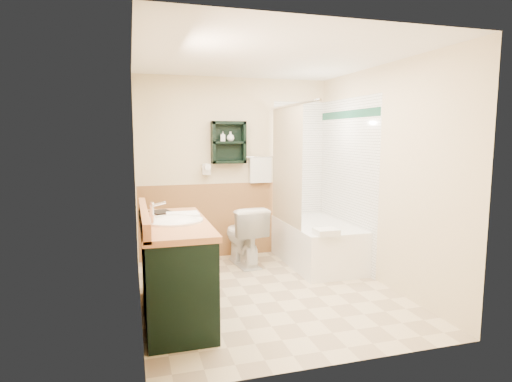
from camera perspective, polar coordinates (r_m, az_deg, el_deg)
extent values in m
plane|color=beige|center=(4.63, 1.68, -13.35)|extent=(3.00, 3.00, 0.00)
cube|color=#FFF1C7|center=(5.81, -2.93, 3.06)|extent=(2.60, 0.04, 2.40)
cube|color=#FFF1C7|center=(4.14, -15.93, 1.01)|extent=(0.04, 3.00, 2.40)
cube|color=#FFF1C7|center=(4.92, 16.53, 1.97)|extent=(0.04, 3.00, 2.40)
cube|color=white|center=(4.40, 1.80, 17.63)|extent=(2.60, 3.00, 0.04)
cube|color=black|center=(5.66, -3.67, 6.49)|extent=(0.45, 0.15, 0.55)
cylinder|color=silver|center=(5.22, 4.81, 11.34)|extent=(0.03, 1.60, 0.03)
cube|color=black|center=(3.99, -10.74, -10.22)|extent=(0.59, 1.39, 0.88)
cube|color=white|center=(5.63, 8.02, -6.79)|extent=(0.80, 1.50, 0.53)
imported|color=white|center=(5.47, -1.64, -5.95)|extent=(0.51, 0.81, 0.75)
cube|color=white|center=(4.05, -9.72, -3.19)|extent=(0.29, 0.23, 0.04)
imported|color=black|center=(4.23, -13.67, -1.46)|extent=(0.18, 0.07, 0.24)
cube|color=white|center=(4.87, 9.35, -5.41)|extent=(0.25, 0.21, 0.07)
imported|color=white|center=(5.63, -4.43, 6.93)|extent=(0.09, 0.14, 0.06)
imported|color=white|center=(5.66, -3.43, 7.14)|extent=(0.13, 0.15, 0.10)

